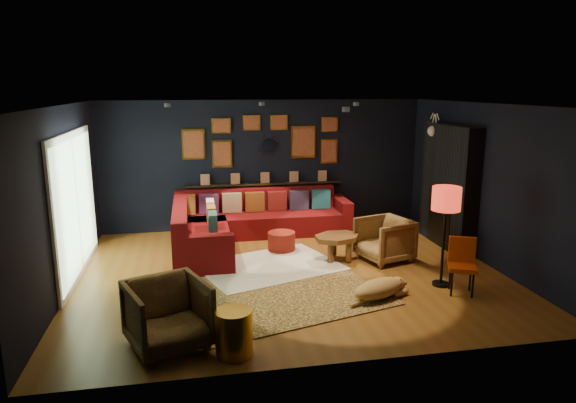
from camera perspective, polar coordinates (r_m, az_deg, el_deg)
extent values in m
plane|color=brown|center=(8.14, 0.23, -7.90)|extent=(6.50, 6.50, 0.00)
plane|color=black|center=(10.45, -2.66, 4.09)|extent=(6.50, 0.00, 6.50)
plane|color=black|center=(5.19, 6.09, -4.91)|extent=(6.50, 0.00, 6.50)
plane|color=black|center=(7.84, -23.76, 0.12)|extent=(0.00, 5.50, 5.50)
plane|color=black|center=(8.97, 21.07, 1.82)|extent=(0.00, 5.50, 5.50)
plane|color=silver|center=(7.62, 0.25, 10.73)|extent=(6.50, 6.50, 0.00)
cube|color=#66080F|center=(10.16, -3.31, -2.45)|extent=(3.20, 0.95, 0.42)
cube|color=#66080F|center=(10.40, -3.60, 0.28)|extent=(3.20, 0.24, 0.46)
cube|color=#66080F|center=(10.48, 5.94, -1.41)|extent=(0.22, 0.95, 0.64)
cube|color=#66080F|center=(9.02, -9.50, -4.57)|extent=(0.95, 2.20, 0.42)
cube|color=#66080F|center=(8.91, -11.88, -2.09)|extent=(0.24, 2.20, 0.46)
cube|color=#66080F|center=(8.04, -9.33, -5.91)|extent=(0.95, 0.22, 0.64)
cube|color=orange|center=(10.13, -11.33, -0.34)|extent=(0.38, 0.14, 0.38)
cube|color=#5B2758|center=(10.13, -8.78, -0.24)|extent=(0.38, 0.14, 0.38)
cube|color=tan|center=(10.16, -6.25, -0.13)|extent=(0.38, 0.14, 0.38)
cube|color=brown|center=(10.20, -3.73, -0.03)|extent=(0.38, 0.14, 0.38)
cube|color=maroon|center=(10.26, -1.24, 0.08)|extent=(0.38, 0.14, 0.38)
cube|color=#2E2843|center=(10.34, 1.22, 0.18)|extent=(0.38, 0.14, 0.38)
cube|color=#1D5F74|center=(10.45, 3.64, 0.28)|extent=(0.38, 0.14, 0.38)
cube|color=beige|center=(9.60, -8.63, -0.96)|extent=(0.14, 0.38, 0.38)
cube|color=#985C20|center=(9.11, -8.50, -1.69)|extent=(0.14, 0.38, 0.38)
cube|color=#295D5F|center=(8.63, -8.35, -2.50)|extent=(0.14, 0.38, 0.38)
cube|color=black|center=(10.44, -2.58, 1.97)|extent=(3.20, 0.12, 0.04)
cube|color=gold|center=(10.26, -10.47, 6.27)|extent=(0.45, 0.03, 0.60)
cube|color=#A14C2F|center=(10.24, -10.47, 6.25)|extent=(0.38, 0.01, 0.51)
cube|color=gold|center=(10.30, -7.35, 5.28)|extent=(0.40, 0.03, 0.55)
cube|color=#A14C2F|center=(10.28, -7.35, 5.26)|extent=(0.34, 0.01, 0.47)
cube|color=gold|center=(10.24, -7.44, 8.33)|extent=(0.38, 0.03, 0.30)
cube|color=#A14C2F|center=(10.22, -7.44, 8.32)|extent=(0.32, 0.01, 0.25)
cube|color=gold|center=(10.50, 1.69, 6.62)|extent=(0.50, 0.03, 0.65)
cube|color=#A14C2F|center=(10.48, 1.71, 6.61)|extent=(0.42, 0.01, 0.55)
cube|color=gold|center=(10.66, 4.59, 5.59)|extent=(0.35, 0.03, 0.50)
cube|color=#A14C2F|center=(10.64, 4.61, 5.58)|extent=(0.30, 0.01, 0.42)
cube|color=gold|center=(10.60, 4.64, 8.54)|extent=(0.35, 0.03, 0.30)
cube|color=#A14C2F|center=(10.59, 4.67, 8.53)|extent=(0.30, 0.01, 0.25)
cube|color=gold|center=(10.29, -4.08, 8.70)|extent=(0.35, 0.03, 0.30)
cube|color=#A14C2F|center=(10.27, -4.06, 8.69)|extent=(0.30, 0.01, 0.25)
cube|color=gold|center=(10.37, -1.02, 8.76)|extent=(0.35, 0.03, 0.30)
cube|color=#A14C2F|center=(10.35, -1.01, 8.75)|extent=(0.30, 0.01, 0.25)
cylinder|color=silver|center=(10.38, -2.11, 6.26)|extent=(0.28, 0.03, 0.28)
cone|color=gold|center=(10.41, -0.90, 6.29)|extent=(0.03, 0.16, 0.03)
cone|color=gold|center=(10.40, -1.00, 6.75)|extent=(0.04, 0.16, 0.04)
cone|color=gold|center=(10.39, -1.26, 7.14)|extent=(0.04, 0.16, 0.04)
cone|color=gold|center=(10.37, -1.65, 7.39)|extent=(0.04, 0.16, 0.04)
cone|color=gold|center=(10.36, -2.12, 7.47)|extent=(0.03, 0.16, 0.03)
cone|color=gold|center=(10.35, -2.58, 7.37)|extent=(0.04, 0.16, 0.04)
cone|color=gold|center=(10.34, -2.97, 7.10)|extent=(0.04, 0.16, 0.04)
cone|color=gold|center=(10.34, -3.23, 6.70)|extent=(0.04, 0.16, 0.04)
cone|color=gold|center=(10.35, -3.32, 6.23)|extent=(0.03, 0.16, 0.03)
cone|color=gold|center=(10.36, -3.22, 5.77)|extent=(0.04, 0.16, 0.04)
cone|color=gold|center=(10.38, -2.95, 5.39)|extent=(0.04, 0.16, 0.04)
cone|color=gold|center=(10.39, -2.56, 5.14)|extent=(0.04, 0.16, 0.04)
cone|color=gold|center=(10.41, -2.10, 5.06)|extent=(0.03, 0.16, 0.03)
cone|color=gold|center=(10.42, -1.64, 5.16)|extent=(0.04, 0.16, 0.04)
cone|color=gold|center=(10.42, -1.25, 5.43)|extent=(0.04, 0.16, 0.04)
cone|color=gold|center=(10.42, -0.99, 5.83)|extent=(0.04, 0.16, 0.04)
cube|color=black|center=(9.70, 17.46, 1.64)|extent=(0.30, 1.60, 2.20)
cube|color=black|center=(9.81, 16.90, -2.10)|extent=(0.20, 0.80, 0.90)
cone|color=white|center=(10.05, 16.94, 7.52)|extent=(0.35, 0.28, 0.28)
sphere|color=white|center=(9.95, 15.80, 7.55)|extent=(0.20, 0.20, 0.20)
cylinder|color=white|center=(9.90, 16.12, 8.49)|extent=(0.02, 0.10, 0.28)
cylinder|color=white|center=(10.00, 15.81, 8.55)|extent=(0.02, 0.10, 0.28)
cube|color=white|center=(8.45, -22.57, -0.33)|extent=(0.04, 2.80, 2.20)
cube|color=#9FC596|center=(8.45, -22.40, -0.32)|extent=(0.01, 2.60, 2.00)
cube|color=white|center=(8.44, -22.37, -0.32)|extent=(0.02, 0.06, 2.00)
cylinder|color=black|center=(8.69, -13.26, 10.37)|extent=(0.10, 0.10, 0.06)
cylinder|color=black|center=(9.17, -2.95, 10.79)|extent=(0.10, 0.10, 0.06)
cylinder|color=black|center=(9.14, 7.57, 10.70)|extent=(0.10, 0.10, 0.06)
cylinder|color=black|center=(6.99, 6.44, 10.14)|extent=(0.10, 0.10, 0.06)
cube|color=silver|center=(8.36, -2.09, -7.23)|extent=(2.52, 2.16, 0.03)
cube|color=tan|center=(7.29, -2.06, -10.37)|extent=(3.50, 2.90, 0.02)
cylinder|color=#593414|center=(8.48, 4.75, -5.68)|extent=(0.10, 0.10, 0.33)
cylinder|color=#593414|center=(8.57, 6.75, -5.54)|extent=(0.10, 0.10, 0.33)
cylinder|color=#593414|center=(8.85, 5.10, -4.90)|extent=(0.10, 0.10, 0.33)
cylinder|color=maroon|center=(9.10, -0.73, -4.40)|extent=(0.49, 0.49, 0.32)
imported|color=#C28C44|center=(5.96, -13.22, -11.84)|extent=(1.05, 1.02, 0.85)
imported|color=#C28C44|center=(8.72, 10.67, -3.96)|extent=(0.91, 0.95, 0.79)
cylinder|color=gold|center=(5.76, -6.03, -14.28)|extent=(0.41, 0.41, 0.51)
cylinder|color=black|center=(7.55, 17.73, -8.63)|extent=(0.03, 0.03, 0.39)
cylinder|color=black|center=(7.58, 19.84, -8.70)|extent=(0.03, 0.03, 0.39)
cylinder|color=black|center=(7.81, 17.56, -7.91)|extent=(0.03, 0.03, 0.39)
cylinder|color=black|center=(7.84, 19.59, -7.97)|extent=(0.03, 0.03, 0.39)
cube|color=#D14A12|center=(7.63, 18.78, -6.93)|extent=(0.49, 0.49, 0.06)
cube|color=#D14A12|center=(7.71, 18.78, -5.05)|extent=(0.36, 0.19, 0.37)
cylinder|color=black|center=(7.96, 16.59, -8.77)|extent=(0.25, 0.25, 0.04)
cylinder|color=black|center=(7.77, 16.88, -4.50)|extent=(0.04, 0.04, 1.20)
cylinder|color=red|center=(7.60, 17.20, 0.31)|extent=(0.41, 0.41, 0.34)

